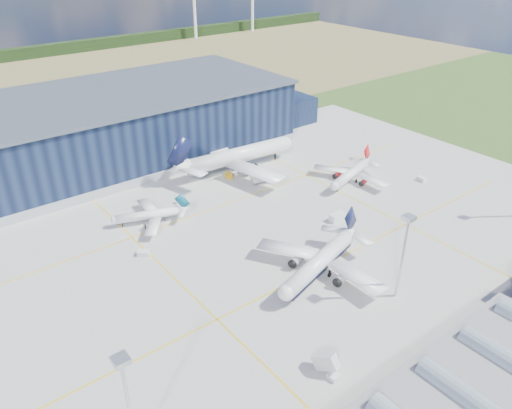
% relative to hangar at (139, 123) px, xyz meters
% --- Properties ---
extents(ground, '(600.00, 600.00, 0.00)m').
position_rel_hangar_xyz_m(ground, '(-2.81, -94.80, -11.62)').
color(ground, '#31501E').
rests_on(ground, ground).
extents(apron, '(220.00, 160.00, 0.08)m').
position_rel_hangar_xyz_m(apron, '(-2.81, -84.80, -11.59)').
color(apron, '#9A9A95').
rests_on(apron, ground).
extents(farmland, '(600.00, 220.00, 0.01)m').
position_rel_hangar_xyz_m(farmland, '(-2.81, 125.20, -11.62)').
color(farmland, olive).
rests_on(farmland, ground).
extents(treeline, '(600.00, 8.00, 8.00)m').
position_rel_hangar_xyz_m(treeline, '(-2.81, 205.20, -7.62)').
color(treeline, black).
rests_on(treeline, ground).
extents(hangar, '(145.00, 62.00, 26.10)m').
position_rel_hangar_xyz_m(hangar, '(0.00, 0.00, 0.00)').
color(hangar, black).
rests_on(hangar, ground).
extents(glass_concourse, '(78.00, 23.00, 8.60)m').
position_rel_hangar_xyz_m(glass_concourse, '(-9.26, -154.80, -7.93)').
color(glass_concourse, black).
rests_on(glass_concourse, ground).
extents(light_mast_west, '(2.60, 2.60, 23.00)m').
position_rel_hangar_xyz_m(light_mast_west, '(-62.81, -124.80, 3.82)').
color(light_mast_west, silver).
rests_on(light_mast_west, ground).
extents(light_mast_center, '(2.60, 2.60, 23.00)m').
position_rel_hangar_xyz_m(light_mast_center, '(7.19, -124.80, 3.82)').
color(light_mast_center, silver).
rests_on(light_mast_center, ground).
extents(airliner_navy, '(47.94, 47.36, 12.73)m').
position_rel_hangar_xyz_m(airliner_navy, '(-2.22, -106.80, -5.25)').
color(airliner_navy, white).
rests_on(airliner_navy, ground).
extents(airliner_red, '(37.67, 37.23, 9.92)m').
position_rel_hangar_xyz_m(airliner_red, '(45.74, -73.55, -6.65)').
color(airliner_red, white).
rests_on(airliner_red, ground).
extents(airliner_widebody, '(58.02, 56.94, 17.62)m').
position_rel_hangar_xyz_m(airliner_widebody, '(20.78, -39.80, -2.81)').
color(airliner_widebody, white).
rests_on(airliner_widebody, ground).
extents(airliner_regional, '(32.10, 31.78, 8.18)m').
position_rel_hangar_xyz_m(airliner_regional, '(-24.95, -54.80, -7.53)').
color(airliner_regional, white).
rests_on(airliner_regional, ground).
extents(gse_tug_a, '(2.24, 3.33, 1.31)m').
position_rel_hangar_xyz_m(gse_tug_a, '(4.49, -114.44, -10.96)').
color(gse_tug_a, gold).
rests_on(gse_tug_a, ground).
extents(gse_van_a, '(5.47, 2.61, 2.34)m').
position_rel_hangar_xyz_m(gse_van_a, '(22.61, -89.71, -10.45)').
color(gse_van_a, silver).
rests_on(gse_van_a, ground).
extents(gse_cart_a, '(2.48, 3.44, 1.40)m').
position_rel_hangar_xyz_m(gse_cart_a, '(67.38, -88.83, -10.92)').
color(gse_cart_a, silver).
rests_on(gse_cart_a, ground).
extents(gse_tug_c, '(3.52, 4.21, 1.58)m').
position_rel_hangar_xyz_m(gse_tug_c, '(13.47, -43.58, -10.83)').
color(gse_tug_c, gold).
rests_on(gse_tug_c, ground).
extents(gse_cart_b, '(3.86, 3.71, 1.40)m').
position_rel_hangar_xyz_m(gse_cart_b, '(-34.23, -70.10, -10.92)').
color(gse_cart_b, silver).
rests_on(gse_cart_b, ground).
extents(airstair, '(3.43, 5.51, 3.29)m').
position_rel_hangar_xyz_m(airstair, '(-23.83, -131.29, -9.97)').
color(airstair, silver).
rests_on(airstair, ground).
extents(car_a, '(4.13, 2.31, 1.33)m').
position_rel_hangar_xyz_m(car_a, '(0.79, -142.80, -10.95)').
color(car_a, '#99999E').
rests_on(car_a, ground).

